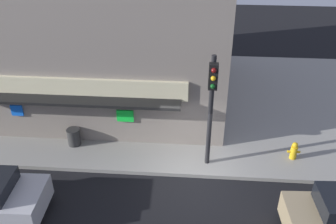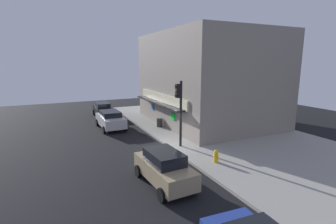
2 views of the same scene
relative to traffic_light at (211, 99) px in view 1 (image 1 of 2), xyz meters
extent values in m
plane|color=black|center=(-0.66, -0.68, -3.15)|extent=(50.07, 50.07, 0.00)
cube|color=gray|center=(-0.66, 5.29, -3.07)|extent=(33.38, 11.94, 0.17)
cube|color=gray|center=(-5.78, 6.11, 1.31)|extent=(12.95, 9.71, 8.58)
cube|color=beige|center=(-5.78, 1.18, -0.37)|extent=(9.84, 0.16, 0.83)
cube|color=black|center=(-5.78, 0.83, -0.73)|extent=(9.32, 0.90, 0.12)
cube|color=blue|center=(-8.08, 1.20, -1.56)|extent=(0.51, 0.08, 0.50)
cube|color=#19E53F|center=(-3.45, 1.20, -1.61)|extent=(0.70, 0.08, 0.53)
cylinder|color=black|center=(0.00, 0.11, -0.67)|extent=(0.18, 0.18, 4.63)
cube|color=black|center=(0.00, -0.14, 0.98)|extent=(0.32, 0.28, 0.95)
sphere|color=maroon|center=(0.00, -0.29, 1.28)|extent=(0.18, 0.18, 0.18)
sphere|color=yellow|center=(0.00, -0.29, 0.98)|extent=(0.18, 0.18, 0.18)
sphere|color=#0F4C19|center=(0.00, -0.29, 0.68)|extent=(0.18, 0.18, 0.18)
cylinder|color=gold|center=(3.50, 0.66, -2.69)|extent=(0.28, 0.28, 0.58)
sphere|color=gold|center=(3.50, 0.66, -2.33)|extent=(0.23, 0.23, 0.23)
cylinder|color=gold|center=(3.31, 0.66, -2.67)|extent=(0.12, 0.10, 0.10)
cylinder|color=gold|center=(3.70, 0.66, -2.67)|extent=(0.12, 0.10, 0.10)
cylinder|color=#2D2D2D|center=(-5.68, 0.92, -2.61)|extent=(0.55, 0.55, 0.75)
cylinder|color=navy|center=(-4.14, 1.81, -2.56)|extent=(0.21, 0.21, 0.84)
cylinder|color=navy|center=(-4.46, 1.67, -2.56)|extent=(0.21, 0.21, 0.84)
cube|color=beige|center=(-4.30, 1.74, -1.83)|extent=(0.38, 0.47, 0.64)
sphere|color=tan|center=(-4.30, 1.74, -1.37)|extent=(0.22, 0.22, 0.22)
cylinder|color=beige|center=(-4.39, 1.95, -1.86)|extent=(0.13, 0.13, 0.57)
cylinder|color=beige|center=(-4.21, 1.53, -1.86)|extent=(0.13, 0.13, 0.57)
cylinder|color=#59595B|center=(-6.88, 2.12, -2.81)|extent=(0.50, 0.50, 0.34)
sphere|color=#195623|center=(-6.88, 2.12, -2.37)|extent=(0.64, 0.64, 0.64)
cylinder|color=black|center=(2.95, -2.38, -2.83)|extent=(0.65, 0.25, 0.64)
cylinder|color=black|center=(-6.15, -2.21, -2.83)|extent=(0.65, 0.24, 0.64)
camera|label=1|loc=(-0.66, -11.81, 6.60)|focal=39.96mm
camera|label=2|loc=(15.12, -7.93, 2.90)|focal=26.84mm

